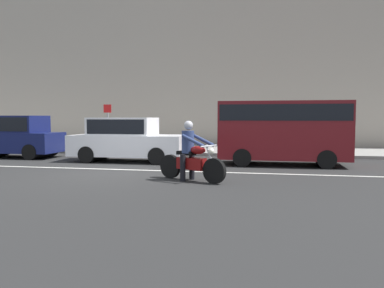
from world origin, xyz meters
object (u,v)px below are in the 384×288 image
Objects in this scene: parked_hatchback_navy at (16,136)px; parked_van_maroon at (283,128)px; motorcycle_with_rider_denim_blue at (191,157)px; parked_sedan_white at (127,139)px; street_sign_post at (108,121)px.

parked_van_maroon reaches higher than parked_hatchback_navy.
motorcycle_with_rider_denim_blue is 0.53× the size of parked_hatchback_navy.
parked_hatchback_navy is 11.17m from parked_van_maroon.
parked_sedan_white is at bearing 130.18° from motorcycle_with_rider_denim_blue.
parked_van_maroon is (2.57, 4.11, 0.67)m from motorcycle_with_rider_denim_blue.
parked_van_maroon is at bearing 57.95° from motorcycle_with_rider_denim_blue.
parked_van_maroon reaches higher than parked_sedan_white.
parked_sedan_white is at bearing -5.74° from parked_hatchback_navy.
parked_sedan_white is 5.96m from parked_van_maroon.
street_sign_post is at bearing 68.26° from parked_hatchback_navy.
street_sign_post is at bearing 119.99° from parked_sedan_white.
street_sign_post is (2.01, 5.03, 0.62)m from parked_hatchback_navy.
parked_hatchback_navy is at bearing 177.90° from parked_van_maroon.
motorcycle_with_rider_denim_blue is 11.63m from street_sign_post.
parked_sedan_white is (-3.37, 3.99, 0.22)m from motorcycle_with_rider_denim_blue.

